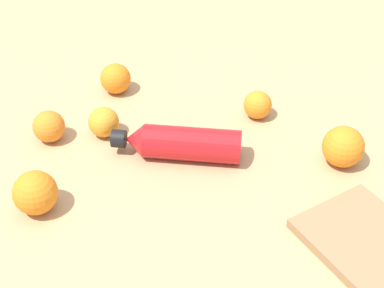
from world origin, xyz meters
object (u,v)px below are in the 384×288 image
object	(u,v)px
water_bottle	(181,143)
orange_1	(49,126)
orange_2	(343,147)
orange_0	(258,105)
orange_5	(104,122)
orange_3	(116,79)
orange_4	(35,193)

from	to	relation	value
water_bottle	orange_1	bearing A→B (deg)	-5.09
water_bottle	orange_2	bearing A→B (deg)	-176.95
orange_0	orange_5	size ratio (longest dim) A/B	0.96
orange_1	orange_5	xyz separation A→B (m)	(-0.06, -0.10, -0.00)
orange_1	orange_2	size ratio (longest dim) A/B	0.81
water_bottle	orange_3	size ratio (longest dim) A/B	3.13
orange_3	orange_5	size ratio (longest dim) A/B	1.10
water_bottle	orange_3	bearing A→B (deg)	-50.55
orange_1	orange_3	world-z (taller)	orange_3
orange_5	orange_4	bearing A→B (deg)	118.23
orange_3	orange_4	distance (m)	0.40
orange_1	orange_5	size ratio (longest dim) A/B	1.03
orange_1	orange_3	distance (m)	0.22
orange_0	orange_4	world-z (taller)	orange_4
orange_4	orange_5	xyz separation A→B (m)	(0.11, -0.21, -0.01)
orange_2	orange_5	size ratio (longest dim) A/B	1.27
water_bottle	orange_5	size ratio (longest dim) A/B	3.44
orange_0	orange_1	bearing A→B (deg)	61.49
water_bottle	orange_0	size ratio (longest dim) A/B	3.58
orange_4	water_bottle	bearing A→B (deg)	-98.78
orange_0	orange_3	xyz separation A→B (m)	(0.28, 0.18, 0.00)
orange_4	orange_5	world-z (taller)	orange_4
orange_5	orange_2	bearing A→B (deg)	-140.06
orange_2	orange_5	distance (m)	0.49
water_bottle	orange_4	xyz separation A→B (m)	(0.04, 0.29, 0.01)
orange_0	orange_2	size ratio (longest dim) A/B	0.75
orange_3	orange_5	world-z (taller)	orange_3
water_bottle	orange_5	xyz separation A→B (m)	(0.16, 0.08, -0.00)
water_bottle	orange_4	bearing A→B (deg)	36.93
water_bottle	orange_5	distance (m)	0.18
orange_3	orange_4	bearing A→B (deg)	126.48
orange_4	orange_2	bearing A→B (deg)	-116.38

